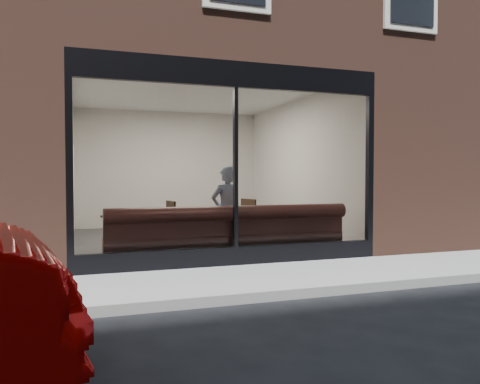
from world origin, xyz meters
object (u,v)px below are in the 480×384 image
object	(u,v)px
banquette	(228,248)
cafe_chair_left	(161,239)
cafe_table_right	(248,210)
cafe_table_left	(123,217)
person	(227,212)
cafe_chair_right	(241,234)

from	to	relation	value
banquette	cafe_chair_left	distance (m)	1.54
banquette	cafe_table_right	bearing A→B (deg)	57.91
banquette	cafe_table_left	size ratio (longest dim) A/B	7.06
person	cafe_table_right	distance (m)	1.20
cafe_table_left	cafe_chair_right	distance (m)	2.58
person	cafe_chair_right	xyz separation A→B (m)	(0.65, 1.16, -0.55)
banquette	cafe_table_left	bearing A→B (deg)	160.63
cafe_table_left	cafe_chair_right	world-z (taller)	cafe_table_left
cafe_table_right	banquette	bearing A→B (deg)	-122.09
person	cafe_chair_left	world-z (taller)	person
banquette	cafe_table_right	size ratio (longest dim) A/B	7.12
cafe_table_left	cafe_chair_left	distance (m)	1.11
cafe_table_left	cafe_chair_right	bearing A→B (deg)	20.85
cafe_table_left	cafe_table_right	size ratio (longest dim) A/B	1.01
person	cafe_chair_right	distance (m)	1.44
cafe_table_left	cafe_chair_left	bearing A→B (deg)	42.12
banquette	cafe_chair_right	world-z (taller)	banquette
cafe_chair_left	cafe_chair_right	distance (m)	1.65
cafe_table_right	person	bearing A→B (deg)	-127.28
cafe_table_right	cafe_chair_left	size ratio (longest dim) A/B	1.38
banquette	cafe_table_right	distance (m)	1.60
cafe_table_left	cafe_table_right	xyz separation A→B (m)	(2.44, 0.70, 0.00)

